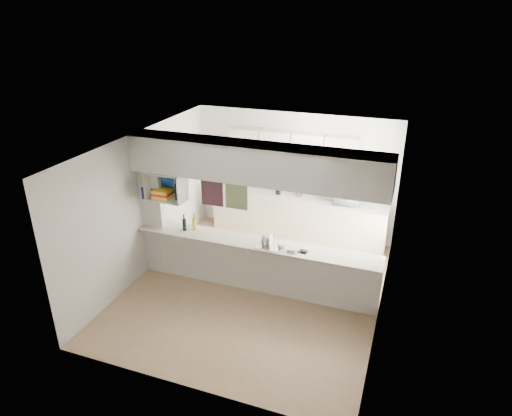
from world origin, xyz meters
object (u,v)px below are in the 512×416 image
at_px(dish_rack, 269,241).
at_px(wine_bottles, 189,224).
at_px(microwave, 347,197).
at_px(bowl, 346,188).

relative_size(dish_rack, wine_bottles, 1.36).
xyz_separation_m(dish_rack, wine_bottles, (-1.50, 0.09, 0.03)).
bearing_deg(microwave, bowl, -17.57).
bearing_deg(dish_rack, bowl, 67.68).
distance_m(microwave, bowl, 0.18).
relative_size(microwave, wine_bottles, 1.67).
height_order(microwave, bowl, bowl).
bearing_deg(wine_bottles, dish_rack, -3.32).
xyz_separation_m(microwave, dish_rack, (-0.88, -2.19, -0.06)).
bearing_deg(dish_rack, wine_bottles, 175.52).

